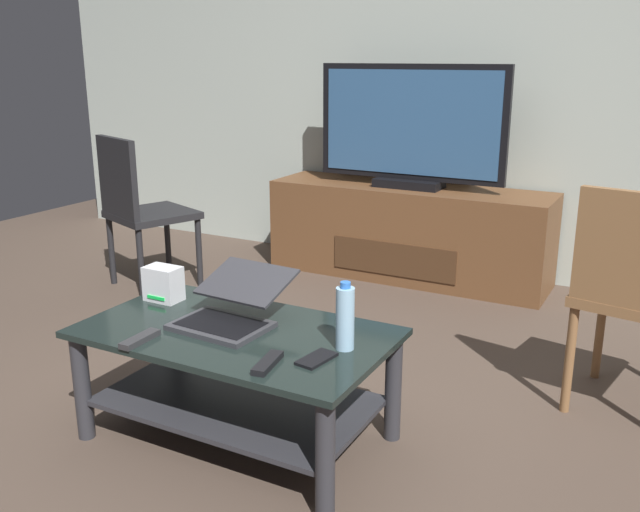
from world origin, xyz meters
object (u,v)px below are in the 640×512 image
Objects in this scene: laptop at (231,308)px; water_bottle_near at (345,318)px; router_box at (163,284)px; soundbar_remote at (268,363)px; television at (411,129)px; dining_chair at (639,290)px; cell_phone at (317,359)px; media_cabinet at (408,232)px; side_chair at (139,205)px; tv_remote at (140,339)px; coffee_table at (237,365)px.

water_bottle_near reaches higher than laptop.
router_box is 0.87× the size of soundbar_remote.
router_box is (-0.26, -1.95, -0.43)m from television.
television reaches higher than soundbar_remote.
laptop is at bearing -148.01° from dining_chair.
router_box is 0.82m from cell_phone.
media_cabinet is 1.64m from side_chair.
water_bottle_near reaches higher than soundbar_remote.
dining_chair is 2.71m from side_chair.
television is at bearing 35.50° from side_chair.
dining_chair reaches higher than tv_remote.
router_box is at bearing -97.39° from media_cabinet.
water_bottle_near is 1.43× the size of soundbar_remote.
coffee_table is 0.62× the size of media_cabinet.
laptop is at bearing 171.24° from cell_phone.
media_cabinet is 1.93× the size of dining_chair.
coffee_table is 7.77× the size of router_box.
dining_chair is 5.60× the size of soundbar_remote.
soundbar_remote is at bearing 4.43° from tv_remote.
television is 2.28m from cell_phone.
media_cabinet is at bearing 93.26° from laptop.
coffee_table is at bearing -174.73° from water_bottle_near.
laptop is at bearing -86.74° from media_cabinet.
side_chair is (-1.48, 1.14, 0.21)m from coffee_table.
laptop reaches higher than coffee_table.
television reaches higher than laptop.
laptop is at bearing 58.28° from tv_remote.
television is at bearing 82.53° from router_box.
cell_phone is (0.79, -0.21, -0.06)m from router_box.
cell_phone is 0.61m from tv_remote.
television is 5.06× the size of water_bottle_near.
dining_chair is at bearing 23.67° from router_box.
media_cabinet is 12.36× the size of cell_phone.
television is at bearing 138.33° from dining_chair.
laptop is 0.38m from router_box.
side_chair reaches higher than dining_chair.
laptop is 1.77× the size of water_bottle_near.
tv_remote is (-0.22, -0.24, 0.14)m from coffee_table.
coffee_table is at bearing -44.83° from laptop.
media_cabinet is 1.88m from dining_chair.
cell_phone is at bearing -107.26° from water_bottle_near.
cell_phone is at bearing -132.52° from dining_chair.
coffee_table is 2.67× the size of laptop.
media_cabinet is 2.15m from water_bottle_near.
water_bottle_near is (-0.81, -0.80, 0.02)m from dining_chair.
media_cabinet reaches higher than router_box.
dining_chair reaches higher than media_cabinet.
soundbar_remote is (1.73, -1.33, -0.07)m from side_chair.
router_box is (-0.42, 0.12, 0.20)m from coffee_table.
dining_chair is 3.91× the size of water_bottle_near.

